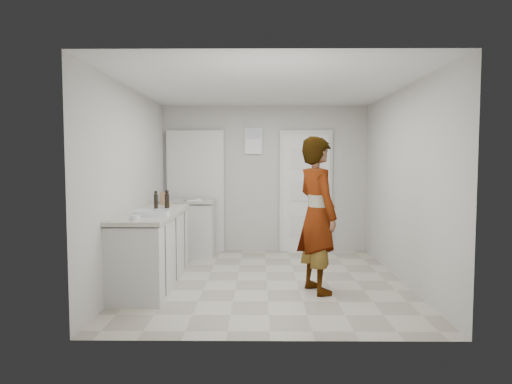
{
  "coord_description": "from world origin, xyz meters",
  "views": [
    {
      "loc": [
        -0.09,
        -5.87,
        1.57
      ],
      "look_at": [
        -0.14,
        0.4,
        1.13
      ],
      "focal_mm": 32.0,
      "sensor_mm": 36.0,
      "label": 1
    }
  ],
  "objects_px": {
    "oil_cruet_b": "(156,200)",
    "oil_cruet_a": "(167,199)",
    "cake_mix_box": "(164,199)",
    "baking_dish": "(152,213)",
    "person": "(317,215)",
    "egg_bowl": "(135,217)",
    "spice_jar": "(170,204)"
  },
  "relations": [
    {
      "from": "spice_jar",
      "to": "egg_bowl",
      "type": "relative_size",
      "value": 0.62
    },
    {
      "from": "oil_cruet_a",
      "to": "spice_jar",
      "type": "bearing_deg",
      "value": 86.05
    },
    {
      "from": "person",
      "to": "cake_mix_box",
      "type": "bearing_deg",
      "value": 38.05
    },
    {
      "from": "oil_cruet_b",
      "to": "baking_dish",
      "type": "xyz_separation_m",
      "value": [
        0.13,
        -0.81,
        -0.08
      ]
    },
    {
      "from": "person",
      "to": "cake_mix_box",
      "type": "height_order",
      "value": "person"
    },
    {
      "from": "cake_mix_box",
      "to": "baking_dish",
      "type": "height_order",
      "value": "cake_mix_box"
    },
    {
      "from": "baking_dish",
      "to": "cake_mix_box",
      "type": "bearing_deg",
      "value": 95.53
    },
    {
      "from": "cake_mix_box",
      "to": "oil_cruet_a",
      "type": "relative_size",
      "value": 0.73
    },
    {
      "from": "cake_mix_box",
      "to": "egg_bowl",
      "type": "relative_size",
      "value": 1.58
    },
    {
      "from": "oil_cruet_b",
      "to": "baking_dish",
      "type": "height_order",
      "value": "oil_cruet_b"
    },
    {
      "from": "oil_cruet_b",
      "to": "egg_bowl",
      "type": "relative_size",
      "value": 2.09
    },
    {
      "from": "oil_cruet_a",
      "to": "cake_mix_box",
      "type": "bearing_deg",
      "value": 106.6
    },
    {
      "from": "baking_dish",
      "to": "egg_bowl",
      "type": "xyz_separation_m",
      "value": [
        -0.11,
        -0.32,
        -0.01
      ]
    },
    {
      "from": "spice_jar",
      "to": "baking_dish",
      "type": "height_order",
      "value": "spice_jar"
    },
    {
      "from": "oil_cruet_b",
      "to": "baking_dish",
      "type": "bearing_deg",
      "value": -80.62
    },
    {
      "from": "cake_mix_box",
      "to": "person",
      "type": "bearing_deg",
      "value": -11.71
    },
    {
      "from": "oil_cruet_b",
      "to": "oil_cruet_a",
      "type": "bearing_deg",
      "value": 26.89
    },
    {
      "from": "cake_mix_box",
      "to": "egg_bowl",
      "type": "distance_m",
      "value": 1.63
    },
    {
      "from": "oil_cruet_a",
      "to": "egg_bowl",
      "type": "relative_size",
      "value": 2.16
    },
    {
      "from": "cake_mix_box",
      "to": "spice_jar",
      "type": "xyz_separation_m",
      "value": [
        0.14,
        -0.29,
        -0.06
      ]
    },
    {
      "from": "spice_jar",
      "to": "baking_dish",
      "type": "relative_size",
      "value": 0.18
    },
    {
      "from": "person",
      "to": "spice_jar",
      "type": "xyz_separation_m",
      "value": [
        -1.93,
        0.9,
        0.04
      ]
    },
    {
      "from": "oil_cruet_a",
      "to": "person",
      "type": "bearing_deg",
      "value": -21.46
    },
    {
      "from": "person",
      "to": "egg_bowl",
      "type": "xyz_separation_m",
      "value": [
        -2.05,
        -0.44,
        0.02
      ]
    },
    {
      "from": "cake_mix_box",
      "to": "oil_cruet_a",
      "type": "bearing_deg",
      "value": -55.22
    },
    {
      "from": "cake_mix_box",
      "to": "oil_cruet_b",
      "type": "relative_size",
      "value": 0.76
    },
    {
      "from": "person",
      "to": "baking_dish",
      "type": "height_order",
      "value": "person"
    },
    {
      "from": "person",
      "to": "oil_cruet_b",
      "type": "xyz_separation_m",
      "value": [
        -2.08,
        0.69,
        0.12
      ]
    },
    {
      "from": "person",
      "to": "oil_cruet_b",
      "type": "bearing_deg",
      "value": 49.44
    },
    {
      "from": "cake_mix_box",
      "to": "spice_jar",
      "type": "relative_size",
      "value": 2.56
    },
    {
      "from": "person",
      "to": "baking_dish",
      "type": "xyz_separation_m",
      "value": [
        -1.94,
        -0.12,
        0.03
      ]
    },
    {
      "from": "spice_jar",
      "to": "oil_cruet_a",
      "type": "height_order",
      "value": "oil_cruet_a"
    }
  ]
}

